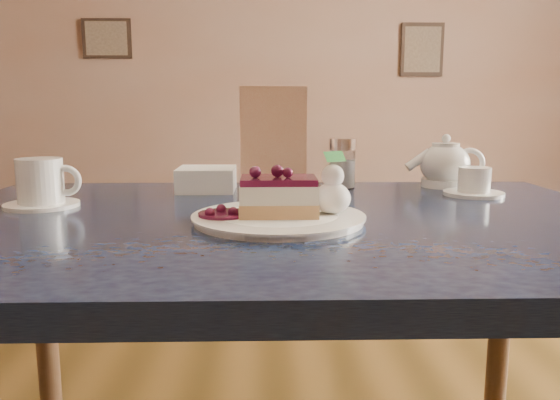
{
  "coord_description": "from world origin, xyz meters",
  "views": [
    {
      "loc": [
        0.09,
        -0.93,
        1.01
      ],
      "look_at": [
        0.12,
        -0.09,
        0.87
      ],
      "focal_mm": 35.0,
      "sensor_mm": 36.0,
      "label": 1
    }
  ],
  "objects_px": {
    "dessert_plate": "(279,219)",
    "cheesecake_slice": "(279,196)",
    "tea_set": "(450,169)",
    "coffee_set": "(42,185)",
    "main_table": "(278,261)"
  },
  "relations": [
    {
      "from": "cheesecake_slice",
      "to": "main_table",
      "type": "bearing_deg",
      "value": 90.0
    },
    {
      "from": "dessert_plate",
      "to": "tea_set",
      "type": "height_order",
      "value": "tea_set"
    },
    {
      "from": "dessert_plate",
      "to": "cheesecake_slice",
      "type": "distance_m",
      "value": 0.04
    },
    {
      "from": "cheesecake_slice",
      "to": "dessert_plate",
      "type": "bearing_deg",
      "value": 14.66
    },
    {
      "from": "cheesecake_slice",
      "to": "tea_set",
      "type": "relative_size",
      "value": 0.51
    },
    {
      "from": "main_table",
      "to": "coffee_set",
      "type": "distance_m",
      "value": 0.49
    },
    {
      "from": "dessert_plate",
      "to": "coffee_set",
      "type": "bearing_deg",
      "value": 160.83
    },
    {
      "from": "main_table",
      "to": "coffee_set",
      "type": "relative_size",
      "value": 8.73
    },
    {
      "from": "main_table",
      "to": "tea_set",
      "type": "height_order",
      "value": "tea_set"
    },
    {
      "from": "dessert_plate",
      "to": "coffee_set",
      "type": "distance_m",
      "value": 0.48
    },
    {
      "from": "tea_set",
      "to": "cheesecake_slice",
      "type": "bearing_deg",
      "value": -138.63
    },
    {
      "from": "dessert_plate",
      "to": "tea_set",
      "type": "bearing_deg",
      "value": 41.37
    },
    {
      "from": "dessert_plate",
      "to": "coffee_set",
      "type": "height_order",
      "value": "coffee_set"
    },
    {
      "from": "main_table",
      "to": "cheesecake_slice",
      "type": "bearing_deg",
      "value": -90.0
    },
    {
      "from": "coffee_set",
      "to": "tea_set",
      "type": "xyz_separation_m",
      "value": [
        0.88,
        0.21,
        0.0
      ]
    }
  ]
}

